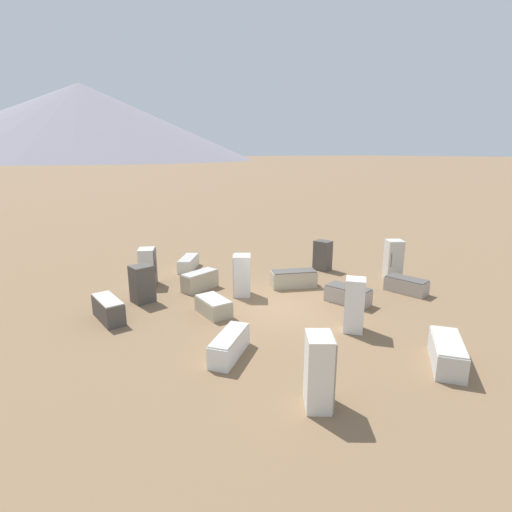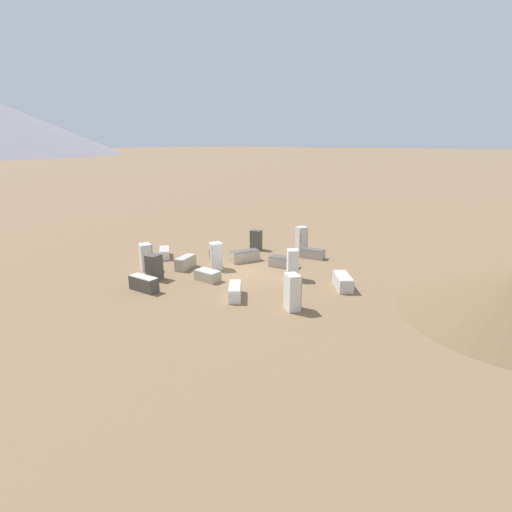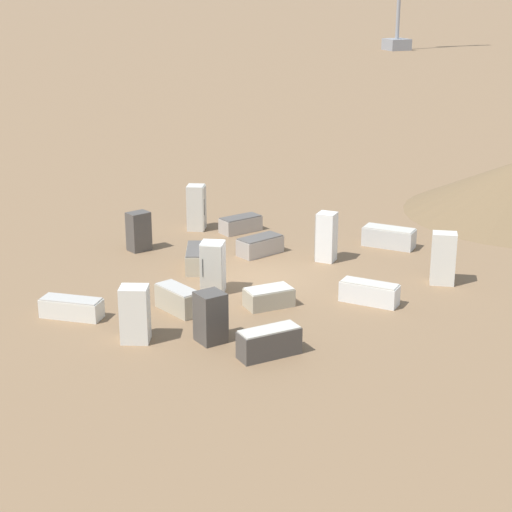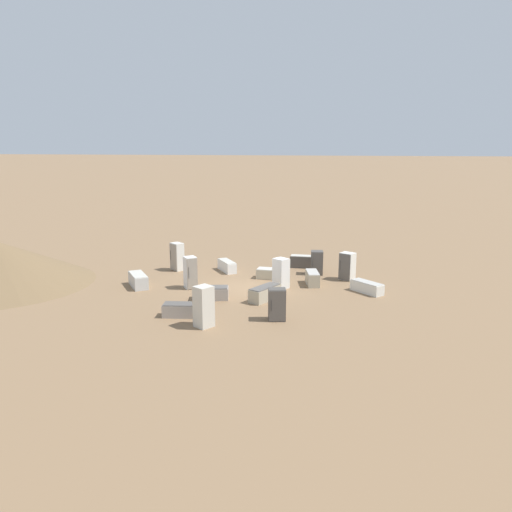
{
  "view_description": "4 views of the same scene",
  "coord_description": "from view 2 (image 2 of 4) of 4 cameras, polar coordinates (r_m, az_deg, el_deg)",
  "views": [
    {
      "loc": [
        11.64,
        -7.93,
        5.64
      ],
      "look_at": [
        -0.37,
        -0.82,
        1.99
      ],
      "focal_mm": 28.0,
      "sensor_mm": 36.0,
      "label": 1
    },
    {
      "loc": [
        15.67,
        -17.01,
        7.66
      ],
      "look_at": [
        1.5,
        -0.65,
        1.46
      ],
      "focal_mm": 28.0,
      "sensor_mm": 36.0,
      "label": 2
    },
    {
      "loc": [
        -9.98,
        -25.19,
        9.82
      ],
      "look_at": [
        -0.62,
        -1.34,
        1.29
      ],
      "focal_mm": 60.0,
      "sensor_mm": 36.0,
      "label": 3
    },
    {
      "loc": [
        -8.48,
        25.21,
        7.59
      ],
      "look_at": [
        -0.35,
        -0.67,
        1.71
      ],
      "focal_mm": 35.0,
      "sensor_mm": 36.0,
      "label": 4
    }
  ],
  "objects": [
    {
      "name": "discarded_fridge_13",
      "position": [
        22.98,
        5.25,
        -1.23
      ],
      "size": [
        0.89,
        0.89,
        1.77
      ],
      "rotation": [
        0.0,
        0.0,
        0.78
      ],
      "color": "white",
      "rests_on": "ground_plane"
    },
    {
      "name": "discarded_fridge_4",
      "position": [
        25.43,
        3.79,
        -0.82
      ],
      "size": [
        1.83,
        1.27,
        0.66
      ],
      "rotation": [
        0.0,
        0.0,
        1.89
      ],
      "color": "#A89E93",
      "rests_on": "ground_plane"
    },
    {
      "name": "ground_plane",
      "position": [
        24.36,
        -1.66,
        -2.35
      ],
      "size": [
        1000.0,
        1000.0,
        0.0
      ],
      "primitive_type": "plane",
      "color": "#846647"
    },
    {
      "name": "discarded_fridge_0",
      "position": [
        28.97,
        6.52,
        2.4
      ],
      "size": [
        0.93,
        0.92,
        1.82
      ],
      "rotation": [
        0.0,
        0.0,
        4.23
      ],
      "color": "beige",
      "rests_on": "ground_plane"
    },
    {
      "name": "discarded_fridge_9",
      "position": [
        25.68,
        -15.44,
        -0.08
      ],
      "size": [
        0.97,
        0.94,
        1.62
      ],
      "rotation": [
        0.0,
        0.0,
        5.87
      ],
      "color": "silver",
      "rests_on": "ground_plane"
    },
    {
      "name": "discarded_fridge_12",
      "position": [
        23.05,
        -6.92,
        -2.77
      ],
      "size": [
        1.49,
        0.88,
        0.6
      ],
      "rotation": [
        0.0,
        0.0,
        1.63
      ],
      "color": "#B2A88E",
      "rests_on": "ground_plane"
    },
    {
      "name": "discarded_fridge_15",
      "position": [
        25.4,
        -10.04,
        -0.92
      ],
      "size": [
        1.12,
        1.71,
        0.77
      ],
      "rotation": [
        0.0,
        0.0,
        3.47
      ],
      "color": "#B2A88E",
      "rests_on": "ground_plane"
    },
    {
      "name": "discarded_fridge_2",
      "position": [
        26.56,
        -1.6,
        0.02
      ],
      "size": [
        1.32,
        2.04,
        0.72
      ],
      "rotation": [
        0.0,
        0.0,
        5.93
      ],
      "color": "#B2A88E",
      "rests_on": "ground_plane"
    },
    {
      "name": "discarded_fridge_11",
      "position": [
        22.18,
        12.29,
        -3.59
      ],
      "size": [
        1.84,
        1.92,
        0.74
      ],
      "rotation": [
        0.0,
        0.0,
        0.74
      ],
      "color": "silver",
      "rests_on": "ground_plane"
    },
    {
      "name": "discarded_fridge_14",
      "position": [
        28.21,
        -12.93,
        0.44
      ],
      "size": [
        1.88,
        1.62,
        0.6
      ],
      "rotation": [
        0.0,
        0.0,
        4.08
      ],
      "color": "silver",
      "rests_on": "ground_plane"
    },
    {
      "name": "discarded_fridge_6",
      "position": [
        24.91,
        -5.74,
        0.01
      ],
      "size": [
        0.96,
        0.96,
        1.68
      ],
      "rotation": [
        0.0,
        0.0,
        2.62
      ],
      "color": "white",
      "rests_on": "ground_plane"
    },
    {
      "name": "discarded_fridge_7",
      "position": [
        23.74,
        -14.33,
        -1.52
      ],
      "size": [
        0.86,
        0.91,
        1.45
      ],
      "rotation": [
        0.0,
        0.0,
        0.21
      ],
      "color": "#4C4742",
      "rests_on": "ground_plane"
    },
    {
      "name": "discarded_fridge_3",
      "position": [
        22.14,
        -15.73,
        -3.8
      ],
      "size": [
        1.76,
        0.82,
        0.79
      ],
      "rotation": [
        0.0,
        0.0,
        1.69
      ],
      "color": "#4C4742",
      "rests_on": "ground_plane"
    },
    {
      "name": "discarded_fridge_1",
      "position": [
        18.86,
        5.24,
        -5.17
      ],
      "size": [
        0.97,
        0.91,
        1.75
      ],
      "rotation": [
        0.0,
        0.0,
        5.74
      ],
      "color": "silver",
      "rests_on": "ground_plane"
    },
    {
      "name": "discarded_fridge_5",
      "position": [
        29.31,
        0.02,
        2.3
      ],
      "size": [
        0.92,
        0.83,
        1.45
      ],
      "rotation": [
        0.0,
        0.0,
        0.32
      ],
      "color": "#4C4742",
      "rests_on": "ground_plane"
    },
    {
      "name": "discarded_fridge_8",
      "position": [
        27.56,
        8.01,
        0.35
      ],
      "size": [
        1.78,
        1.11,
        0.62
      ],
      "rotation": [
        0.0,
        0.0,
        4.97
      ],
      "color": "#A89E93",
      "rests_on": "ground_plane"
    },
    {
      "name": "discarded_fridge_10",
      "position": [
        20.41,
        -3.04,
        -5.06
      ],
      "size": [
        1.66,
        1.76,
        0.68
      ],
      "rotation": [
        0.0,
        0.0,
        3.87
      ],
      "color": "white",
      "rests_on": "ground_plane"
    }
  ]
}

